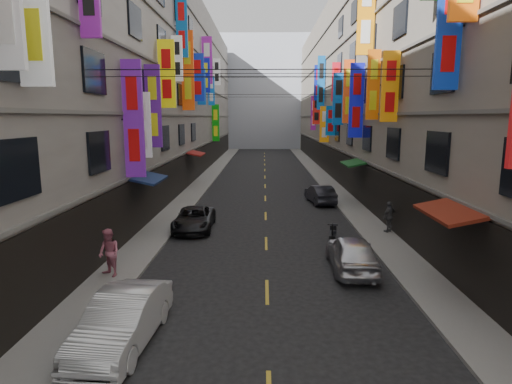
{
  "coord_description": "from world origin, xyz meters",
  "views": [
    {
      "loc": [
        -0.14,
        3.41,
        6.22
      ],
      "look_at": [
        -0.29,
        12.17,
        4.68
      ],
      "focal_mm": 30.0,
      "sensor_mm": 36.0,
      "label": 1
    }
  ],
  "objects_px": {
    "scooter_far_right": "(333,234)",
    "car_left_mid": "(123,320)",
    "car_right_mid": "(352,253)",
    "pedestrian_lfar": "(109,253)",
    "pedestrian_rfar": "(389,217)",
    "car_left_far": "(194,219)",
    "car_right_far": "(320,194)"
  },
  "relations": [
    {
      "from": "car_left_far",
      "to": "pedestrian_rfar",
      "type": "distance_m",
      "value": 10.63
    },
    {
      "from": "car_left_mid",
      "to": "car_right_far",
      "type": "distance_m",
      "value": 21.49
    },
    {
      "from": "scooter_far_right",
      "to": "car_left_mid",
      "type": "xyz_separation_m",
      "value": [
        -7.37,
        -9.99,
        0.29
      ]
    },
    {
      "from": "pedestrian_rfar",
      "to": "car_right_far",
      "type": "bearing_deg",
      "value": -109.67
    },
    {
      "from": "car_right_far",
      "to": "pedestrian_rfar",
      "type": "distance_m",
      "value": 8.78
    },
    {
      "from": "pedestrian_lfar",
      "to": "car_left_far",
      "type": "bearing_deg",
      "value": 110.16
    },
    {
      "from": "car_left_far",
      "to": "pedestrian_rfar",
      "type": "xyz_separation_m",
      "value": [
        10.6,
        -0.7,
        0.34
      ]
    },
    {
      "from": "car_right_far",
      "to": "pedestrian_rfar",
      "type": "height_order",
      "value": "pedestrian_rfar"
    },
    {
      "from": "car_left_mid",
      "to": "pedestrian_rfar",
      "type": "relative_size",
      "value": 2.65
    },
    {
      "from": "car_right_mid",
      "to": "pedestrian_lfar",
      "type": "distance_m",
      "value": 9.67
    },
    {
      "from": "car_right_mid",
      "to": "pedestrian_rfar",
      "type": "height_order",
      "value": "pedestrian_rfar"
    },
    {
      "from": "scooter_far_right",
      "to": "pedestrian_lfar",
      "type": "relative_size",
      "value": 0.95
    },
    {
      "from": "car_left_mid",
      "to": "car_left_far",
      "type": "xyz_separation_m",
      "value": [
        0.0,
        12.26,
        -0.11
      ]
    },
    {
      "from": "car_left_mid",
      "to": "pedestrian_lfar",
      "type": "relative_size",
      "value": 2.38
    },
    {
      "from": "car_right_mid",
      "to": "pedestrian_lfar",
      "type": "height_order",
      "value": "pedestrian_lfar"
    },
    {
      "from": "car_left_mid",
      "to": "car_left_far",
      "type": "relative_size",
      "value": 0.99
    },
    {
      "from": "car_right_mid",
      "to": "pedestrian_rfar",
      "type": "distance_m",
      "value": 6.37
    },
    {
      "from": "car_right_mid",
      "to": "pedestrian_lfar",
      "type": "bearing_deg",
      "value": 7.95
    },
    {
      "from": "pedestrian_lfar",
      "to": "car_right_mid",
      "type": "bearing_deg",
      "value": 42.83
    },
    {
      "from": "pedestrian_rfar",
      "to": "car_left_mid",
      "type": "bearing_deg",
      "value": 10.59
    },
    {
      "from": "car_right_mid",
      "to": "car_right_far",
      "type": "bearing_deg",
      "value": -90.94
    },
    {
      "from": "scooter_far_right",
      "to": "pedestrian_rfar",
      "type": "xyz_separation_m",
      "value": [
        3.23,
        1.57,
        0.52
      ]
    },
    {
      "from": "car_right_mid",
      "to": "pedestrian_rfar",
      "type": "relative_size",
      "value": 2.58
    },
    {
      "from": "car_left_far",
      "to": "pedestrian_rfar",
      "type": "relative_size",
      "value": 2.67
    },
    {
      "from": "car_left_mid",
      "to": "car_right_far",
      "type": "xyz_separation_m",
      "value": [
        8.0,
        19.95,
        -0.06
      ]
    },
    {
      "from": "car_left_mid",
      "to": "car_left_far",
      "type": "distance_m",
      "value": 12.26
    },
    {
      "from": "scooter_far_right",
      "to": "car_left_mid",
      "type": "height_order",
      "value": "car_left_mid"
    },
    {
      "from": "scooter_far_right",
      "to": "car_left_far",
      "type": "relative_size",
      "value": 0.4
    },
    {
      "from": "car_left_mid",
      "to": "car_right_far",
      "type": "height_order",
      "value": "car_left_mid"
    },
    {
      "from": "car_right_far",
      "to": "scooter_far_right",
      "type": "bearing_deg",
      "value": 78.08
    },
    {
      "from": "scooter_far_right",
      "to": "car_right_far",
      "type": "height_order",
      "value": "car_right_far"
    },
    {
      "from": "car_right_mid",
      "to": "scooter_far_right",
      "type": "bearing_deg",
      "value": -87.06
    }
  ]
}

